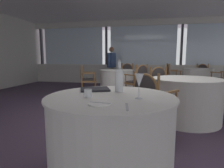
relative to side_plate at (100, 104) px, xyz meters
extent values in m
plane|color=#47384C|center=(0.11, 2.32, -0.77)|extent=(15.14, 15.14, 0.00)
cube|color=beige|center=(0.11, 6.69, -0.35)|extent=(10.12, 0.12, 0.85)
cube|color=beige|center=(0.11, 6.69, 1.84)|extent=(10.12, 0.12, 0.25)
cube|color=silver|center=(-3.06, 6.71, 0.90)|extent=(2.79, 0.02, 1.64)
cube|color=#333338|center=(-4.64, 6.69, 0.90)|extent=(0.08, 0.14, 1.64)
cube|color=silver|center=(0.11, 6.71, 0.90)|extent=(2.79, 0.02, 1.64)
cube|color=#333338|center=(-1.47, 6.69, 0.90)|extent=(0.08, 0.14, 1.64)
cube|color=silver|center=(3.29, 6.71, 0.90)|extent=(2.79, 0.02, 1.64)
cube|color=#333338|center=(1.70, 6.69, 0.90)|extent=(0.08, 0.14, 1.64)
cylinder|color=silver|center=(0.02, 0.32, -0.02)|extent=(1.21, 1.21, 0.02)
cylinder|color=silver|center=(0.02, 0.32, -0.40)|extent=(1.17, 1.17, 0.75)
cylinder|color=white|center=(0.00, 0.00, 0.00)|extent=(0.18, 0.18, 0.01)
cube|color=silver|center=(0.00, 0.00, 0.01)|extent=(0.17, 0.04, 0.00)
cube|color=silver|center=(0.21, -0.04, 0.00)|extent=(0.05, 0.20, 0.00)
cylinder|color=white|center=(0.06, 0.54, 0.10)|extent=(0.08, 0.08, 0.22)
cone|color=white|center=(0.06, 0.54, 0.23)|extent=(0.08, 0.08, 0.03)
cylinder|color=white|center=(0.06, 0.54, 0.27)|extent=(0.04, 0.04, 0.06)
sphere|color=silver|center=(0.06, 0.54, 0.31)|extent=(0.03, 0.03, 0.03)
cylinder|color=white|center=(0.28, 0.25, 0.00)|extent=(0.06, 0.06, 0.00)
cylinder|color=white|center=(0.28, 0.25, 0.05)|extent=(0.01, 0.01, 0.10)
cone|color=white|center=(0.28, 0.25, 0.15)|extent=(0.08, 0.08, 0.11)
cylinder|color=white|center=(-0.17, 0.23, 0.03)|extent=(0.07, 0.07, 0.07)
cube|color=black|center=(-0.21, 0.59, 0.01)|extent=(0.38, 0.35, 0.02)
cylinder|color=silver|center=(-0.59, 4.23, -0.02)|extent=(1.05, 1.05, 0.02)
cylinder|color=silver|center=(-0.59, 4.23, -0.40)|extent=(1.02, 1.02, 0.75)
cube|color=olive|center=(-1.41, 3.95, -0.34)|extent=(0.58, 0.58, 0.05)
cube|color=#383333|center=(-1.41, 3.95, -0.29)|extent=(0.53, 0.53, 0.04)
cylinder|color=olive|center=(-1.28, 4.21, -0.57)|extent=(0.04, 0.04, 0.41)
cylinder|color=olive|center=(-1.16, 3.83, -0.57)|extent=(0.04, 0.04, 0.41)
cylinder|color=olive|center=(-1.66, 4.08, -0.57)|extent=(0.04, 0.04, 0.41)
cylinder|color=olive|center=(-1.54, 3.70, -0.57)|extent=(0.04, 0.04, 0.41)
cylinder|color=olive|center=(-1.66, 4.08, -0.09)|extent=(0.04, 0.04, 0.44)
cylinder|color=olive|center=(-1.54, 3.70, -0.09)|extent=(0.04, 0.04, 0.44)
ellipsoid|color=#383333|center=(-1.61, 3.89, -0.07)|extent=(0.17, 0.39, 0.37)
torus|color=olive|center=(-1.61, 3.89, -0.07)|extent=(0.15, 0.38, 0.39)
cube|color=olive|center=(-1.47, 4.20, -0.09)|extent=(0.36, 0.15, 0.03)
cylinder|color=olive|center=(-1.34, 4.24, -0.20)|extent=(0.03, 0.03, 0.22)
cube|color=olive|center=(-1.31, 3.72, -0.09)|extent=(0.36, 0.15, 0.03)
cylinder|color=olive|center=(-1.18, 3.77, -0.20)|extent=(0.03, 0.03, 0.22)
cube|color=olive|center=(0.06, 3.65, -0.33)|extent=(0.65, 0.65, 0.05)
cube|color=#383333|center=(0.06, 3.65, -0.29)|extent=(0.60, 0.60, 0.04)
cylinder|color=olive|center=(-0.23, 3.63, -0.57)|extent=(0.04, 0.04, 0.41)
cylinder|color=olive|center=(0.04, 3.93, -0.57)|extent=(0.04, 0.04, 0.41)
cylinder|color=olive|center=(0.07, 3.37, -0.57)|extent=(0.04, 0.04, 0.41)
cylinder|color=olive|center=(0.34, 3.67, -0.57)|extent=(0.04, 0.04, 0.41)
cylinder|color=olive|center=(0.07, 3.37, -0.06)|extent=(0.04, 0.04, 0.50)
cylinder|color=olive|center=(0.34, 3.67, -0.06)|extent=(0.04, 0.04, 0.50)
ellipsoid|color=#383333|center=(0.22, 3.51, -0.03)|extent=(0.30, 0.33, 0.42)
torus|color=olive|center=(0.22, 3.51, -0.03)|extent=(0.31, 0.34, 0.43)
cube|color=olive|center=(-0.13, 3.48, -0.09)|extent=(0.30, 0.27, 0.03)
cylinder|color=olive|center=(-0.23, 3.57, -0.20)|extent=(0.03, 0.03, 0.22)
cube|color=olive|center=(0.21, 3.85, -0.09)|extent=(0.30, 0.27, 0.03)
cylinder|color=olive|center=(0.10, 3.94, -0.20)|extent=(0.03, 0.03, 0.22)
cube|color=olive|center=(-0.41, 5.07, -0.34)|extent=(0.54, 0.54, 0.05)
cube|color=#383333|center=(-0.41, 5.07, -0.30)|extent=(0.50, 0.50, 0.04)
cylinder|color=olive|center=(-0.26, 4.84, -0.57)|extent=(0.04, 0.04, 0.41)
cylinder|color=olive|center=(-0.65, 4.92, -0.57)|extent=(0.04, 0.04, 0.41)
cylinder|color=olive|center=(-0.18, 5.23, -0.57)|extent=(0.04, 0.04, 0.41)
cylinder|color=olive|center=(-0.57, 5.31, -0.57)|extent=(0.04, 0.04, 0.41)
cylinder|color=olive|center=(-0.18, 5.23, -0.07)|extent=(0.04, 0.04, 0.49)
cylinder|color=olive|center=(-0.57, 5.31, -0.07)|extent=(0.04, 0.04, 0.49)
ellipsoid|color=#383333|center=(-0.37, 5.28, -0.05)|extent=(0.39, 0.13, 0.42)
torus|color=olive|center=(-0.37, 5.28, -0.05)|extent=(0.42, 0.12, 0.43)
cube|color=olive|center=(-0.17, 5.00, -0.10)|extent=(0.11, 0.37, 0.03)
cylinder|color=olive|center=(-0.20, 4.86, -0.21)|extent=(0.03, 0.03, 0.22)
cube|color=olive|center=(-0.66, 5.10, -0.10)|extent=(0.11, 0.37, 0.03)
cylinder|color=olive|center=(-0.69, 4.96, -0.21)|extent=(0.03, 0.03, 0.22)
cylinder|color=olive|center=(2.16, 3.46, -0.58)|extent=(0.04, 0.04, 0.39)
cylinder|color=olive|center=(2.16, 3.46, -0.07)|extent=(0.04, 0.04, 0.53)
cylinder|color=silver|center=(1.04, 2.07, -0.02)|extent=(1.21, 1.21, 0.02)
cylinder|color=silver|center=(1.04, 2.07, -0.40)|extent=(1.18, 1.18, 0.75)
cube|color=olive|center=(0.68, 2.95, -0.32)|extent=(0.60, 0.60, 0.05)
cube|color=#383333|center=(0.68, 2.95, -0.28)|extent=(0.55, 0.55, 0.04)
cylinder|color=olive|center=(0.94, 2.84, -0.56)|extent=(0.04, 0.04, 0.43)
cylinder|color=olive|center=(0.57, 2.69, -0.56)|extent=(0.04, 0.04, 0.43)
cylinder|color=olive|center=(0.79, 3.21, -0.56)|extent=(0.04, 0.04, 0.43)
cylinder|color=olive|center=(0.42, 3.06, -0.56)|extent=(0.04, 0.04, 0.43)
cylinder|color=olive|center=(0.79, 3.21, -0.07)|extent=(0.04, 0.04, 0.44)
cylinder|color=olive|center=(0.42, 3.06, -0.07)|extent=(0.04, 0.04, 0.44)
ellipsoid|color=#383333|center=(0.60, 3.15, -0.05)|extent=(0.38, 0.19, 0.37)
torus|color=olive|center=(0.60, 3.15, -0.05)|extent=(0.37, 0.17, 0.39)
cube|color=olive|center=(0.92, 3.02, -0.07)|extent=(0.17, 0.35, 0.03)
cylinder|color=olive|center=(0.98, 2.89, -0.18)|extent=(0.03, 0.03, 0.22)
cube|color=olive|center=(0.46, 2.84, -0.07)|extent=(0.17, 0.35, 0.03)
cylinder|color=olive|center=(0.51, 2.70, -0.18)|extent=(0.03, 0.03, 0.22)
cube|color=olive|center=(0.45, 1.32, -0.35)|extent=(0.65, 0.65, 0.05)
cube|color=#383333|center=(0.45, 1.32, -0.31)|extent=(0.59, 0.59, 0.04)
cylinder|color=olive|center=(0.42, 1.60, -0.57)|extent=(0.04, 0.04, 0.40)
cylinder|color=olive|center=(0.73, 1.36, -0.57)|extent=(0.04, 0.04, 0.40)
cylinder|color=olive|center=(0.17, 1.29, -0.57)|extent=(0.04, 0.04, 0.40)
cylinder|color=olive|center=(0.49, 1.04, -0.57)|extent=(0.04, 0.04, 0.40)
cylinder|color=olive|center=(0.17, 1.29, -0.09)|extent=(0.04, 0.04, 0.48)
cylinder|color=olive|center=(0.49, 1.04, -0.09)|extent=(0.04, 0.04, 0.48)
ellipsoid|color=#383333|center=(0.32, 1.15, -0.06)|extent=(0.34, 0.28, 0.40)
torus|color=olive|center=(0.32, 1.15, -0.06)|extent=(0.35, 0.28, 0.41)
cube|color=olive|center=(0.27, 1.49, -0.11)|extent=(0.26, 0.31, 0.03)
cylinder|color=olive|center=(0.36, 1.60, -0.22)|extent=(0.03, 0.03, 0.22)
cube|color=olive|center=(0.66, 1.19, -0.11)|extent=(0.26, 0.31, 0.03)
cylinder|color=olive|center=(0.75, 1.30, -0.22)|extent=(0.03, 0.03, 0.22)
cylinder|color=silver|center=(2.11, 5.53, -0.02)|extent=(1.01, 1.01, 0.02)
cylinder|color=silver|center=(2.11, 5.53, -0.40)|extent=(0.97, 0.97, 0.75)
cube|color=olive|center=(2.43, 6.31, -0.33)|extent=(0.60, 0.60, 0.05)
cube|color=#383333|center=(2.43, 6.31, -0.29)|extent=(0.55, 0.55, 0.04)
cylinder|color=olive|center=(2.54, 6.05, -0.56)|extent=(0.04, 0.04, 0.42)
cylinder|color=olive|center=(2.17, 6.20, -0.56)|extent=(0.04, 0.04, 0.42)
cylinder|color=olive|center=(2.69, 6.42, -0.56)|extent=(0.04, 0.04, 0.42)
cylinder|color=olive|center=(2.32, 6.57, -0.56)|extent=(0.04, 0.04, 0.42)
cylinder|color=olive|center=(2.69, 6.42, -0.08)|extent=(0.04, 0.04, 0.45)
cylinder|color=olive|center=(2.32, 6.57, -0.08)|extent=(0.04, 0.04, 0.45)
ellipsoid|color=#383333|center=(2.51, 6.51, -0.06)|extent=(0.38, 0.20, 0.37)
torus|color=olive|center=(2.51, 6.51, -0.06)|extent=(0.37, 0.18, 0.39)
cube|color=olive|center=(2.65, 6.20, -0.09)|extent=(0.17, 0.35, 0.03)
cylinder|color=olive|center=(2.60, 6.07, -0.20)|extent=(0.03, 0.03, 0.22)
cube|color=olive|center=(2.19, 6.39, -0.09)|extent=(0.17, 0.35, 0.03)
cylinder|color=olive|center=(2.14, 6.26, -0.20)|extent=(0.03, 0.03, 0.22)
cube|color=olive|center=(1.27, 5.43, -0.33)|extent=(0.52, 0.52, 0.05)
cube|color=#383333|center=(1.27, 5.43, -0.28)|extent=(0.47, 0.47, 0.04)
cylinder|color=olive|center=(1.44, 5.65, -0.56)|extent=(0.04, 0.04, 0.42)
cylinder|color=olive|center=(1.49, 5.25, -0.56)|extent=(0.04, 0.04, 0.42)
cylinder|color=olive|center=(1.05, 5.60, -0.56)|extent=(0.04, 0.04, 0.42)
cylinder|color=olive|center=(1.10, 5.20, -0.56)|extent=(0.04, 0.04, 0.42)
cylinder|color=olive|center=(1.05, 5.60, -0.07)|extent=(0.04, 0.04, 0.47)
cylinder|color=olive|center=(1.10, 5.20, -0.07)|extent=(0.04, 0.04, 0.47)
ellipsoid|color=#383333|center=(1.06, 5.40, -0.04)|extent=(0.10, 0.39, 0.40)
torus|color=olive|center=(1.06, 5.40, -0.04)|extent=(0.08, 0.41, 0.41)
cube|color=olive|center=(1.26, 5.68, -0.08)|extent=(0.37, 0.08, 0.03)
cylinder|color=olive|center=(1.40, 5.69, -0.19)|extent=(0.03, 0.03, 0.22)
cube|color=olive|center=(1.32, 5.18, -0.08)|extent=(0.37, 0.08, 0.03)
cylinder|color=olive|center=(1.46, 5.20, -0.19)|extent=(0.03, 0.03, 0.22)
cube|color=olive|center=(2.62, 4.86, -0.32)|extent=(0.64, 0.64, 0.05)
cube|color=#383333|center=(2.62, 4.86, -0.28)|extent=(0.59, 0.59, 0.04)
cylinder|color=olive|center=(2.34, 4.90, -0.56)|extent=(0.04, 0.04, 0.42)
cylinder|color=olive|center=(2.65, 5.14, -0.56)|extent=(0.04, 0.04, 0.42)
cylinder|color=olive|center=(2.58, 4.58, -0.56)|extent=(0.04, 0.04, 0.42)
cylinder|color=olive|center=(2.58, 4.58, -0.04)|extent=(0.04, 0.04, 0.53)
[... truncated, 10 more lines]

